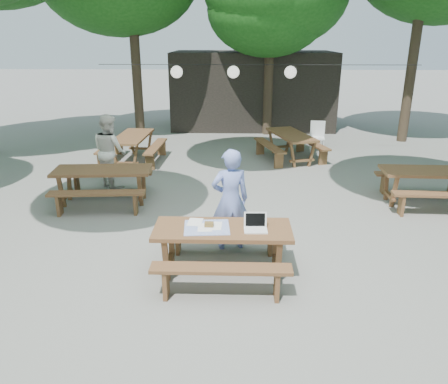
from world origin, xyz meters
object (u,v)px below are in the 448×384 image
object	(u,v)px
picnic_table_nw	(104,185)
main_picnic_table	(223,250)
woman	(230,200)
plastic_chair	(317,143)
second_person	(110,151)

from	to	relation	value
picnic_table_nw	main_picnic_table	bearing A→B (deg)	-52.18
woman	main_picnic_table	bearing A→B (deg)	70.92
woman	picnic_table_nw	bearing A→B (deg)	-49.11
main_picnic_table	picnic_table_nw	distance (m)	3.88
main_picnic_table	plastic_chair	world-z (taller)	plastic_chair
picnic_table_nw	plastic_chair	size ratio (longest dim) A/B	2.28
woman	second_person	distance (m)	4.19
second_person	plastic_chair	distance (m)	6.46
picnic_table_nw	second_person	bearing A→B (deg)	92.26
main_picnic_table	plastic_chair	bearing A→B (deg)	70.34
picnic_table_nw	plastic_chair	xyz separation A→B (m)	(5.27, 4.58, -0.13)
picnic_table_nw	second_person	world-z (taller)	second_person
second_person	plastic_chair	world-z (taller)	second_person
second_person	plastic_chair	bearing A→B (deg)	-100.40
main_picnic_table	woman	xyz separation A→B (m)	(0.10, 0.88, 0.46)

